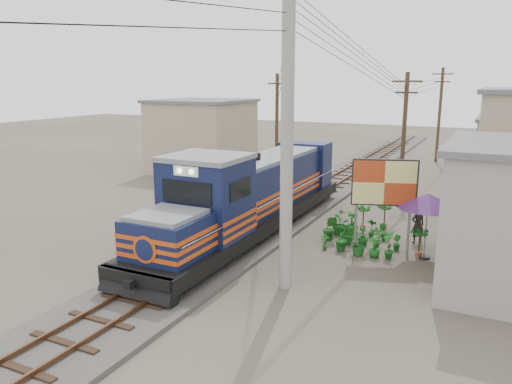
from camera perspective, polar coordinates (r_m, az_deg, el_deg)
The scene contains 14 objects.
ground at distance 18.55m, azimuth -6.16°, elevation -8.23°, with size 120.00×120.00×0.00m, color #473F35.
ballast at distance 27.10m, azimuth 5.16°, elevation -1.23°, with size 3.60×70.00×0.16m, color #595651.
track at distance 27.06m, azimuth 5.17°, elevation -0.86°, with size 1.15×70.00×0.12m.
locomotive at distance 21.34m, azimuth -0.61°, elevation -0.59°, with size 2.85×15.51×3.84m.
utility_pole_main at distance 15.33m, azimuth 3.58°, elevation 6.66°, with size 0.40×0.40×10.00m.
wooden_pole_mid at distance 29.13m, azimuth 16.54°, elevation 6.47°, with size 1.60×0.24×7.00m.
wooden_pole_far at distance 42.90m, azimuth 20.24°, elevation 8.44°, with size 1.60×0.24×7.50m.
wooden_pole_left at distance 35.72m, azimuth 2.39°, elevation 8.06°, with size 1.60×0.24×7.00m.
power_lines at distance 24.96m, azimuth 3.92°, elevation 14.92°, with size 9.65×19.00×3.30m.
shophouse_left at distance 36.41m, azimuth -6.18°, elevation 6.40°, with size 6.30×6.30×5.20m.
billboard at distance 19.19m, azimuth 14.46°, elevation 0.77°, with size 2.33×0.90×3.74m.
market_umbrella at distance 19.46m, azimuth 19.08°, elevation -1.01°, with size 2.77×2.77×2.53m.
vendor at distance 21.56m, azimuth 18.01°, elevation -3.59°, with size 0.57×0.37×1.56m, color black.
plant_nursery at distance 20.84m, azimuth 11.00°, elevation -4.61°, with size 3.51×3.24×1.10m.
Camera 1 is at (9.35, -14.57, 6.64)m, focal length 35.00 mm.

